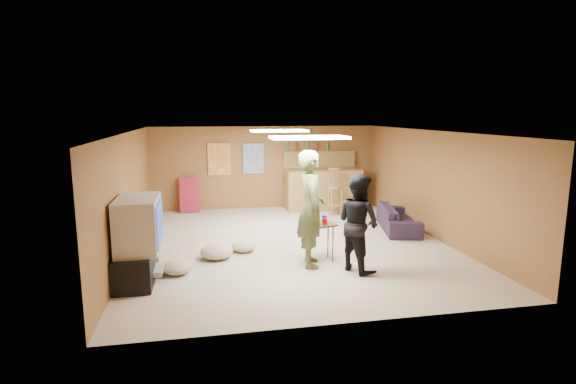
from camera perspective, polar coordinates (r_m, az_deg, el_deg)
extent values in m
plane|color=tan|center=(8.97, 0.25, -6.52)|extent=(7.00, 7.00, 0.00)
cube|color=silver|center=(8.60, 0.26, 7.66)|extent=(6.00, 7.00, 0.02)
cube|color=brown|center=(12.13, -3.02, 3.14)|extent=(6.00, 0.02, 2.20)
cube|color=brown|center=(5.41, 7.63, -5.68)|extent=(6.00, 0.02, 2.20)
cube|color=brown|center=(8.65, -19.62, -0.25)|extent=(0.02, 7.00, 2.20)
cube|color=brown|center=(9.76, 17.80, 0.97)|extent=(0.02, 7.00, 2.20)
cube|color=black|center=(7.37, -18.73, -8.75)|extent=(0.55, 1.30, 0.50)
cube|color=#B2B2B7|center=(7.38, -16.97, -9.46)|extent=(0.35, 0.50, 0.08)
cube|color=#B2B2B7|center=(7.19, -18.47, -3.83)|extent=(0.60, 1.10, 0.80)
cube|color=navy|center=(7.15, -16.00, -3.76)|extent=(0.02, 0.95, 0.65)
cube|color=olive|center=(11.99, 4.50, 0.38)|extent=(2.00, 0.60, 1.10)
cube|color=#472B16|center=(11.67, 4.87, 2.84)|extent=(2.10, 0.12, 0.05)
cube|color=olive|center=(12.30, 3.99, 5.09)|extent=(2.00, 0.18, 0.05)
cube|color=olive|center=(12.35, 3.95, 3.71)|extent=(2.00, 0.14, 0.60)
cube|color=#BF3F26|center=(11.96, -8.72, 4.14)|extent=(0.60, 0.03, 0.85)
cube|color=#334C99|center=(12.03, -4.42, 4.26)|extent=(0.55, 0.03, 0.80)
cube|color=maroon|center=(11.92, -12.41, -0.37)|extent=(0.50, 0.26, 0.91)
cube|color=white|center=(7.14, 2.66, 6.92)|extent=(1.20, 0.60, 0.04)
cube|color=white|center=(9.78, -1.14, 7.77)|extent=(1.20, 0.60, 0.04)
imported|color=brown|center=(7.50, 2.96, -2.13)|extent=(0.56, 0.77, 1.96)
imported|color=black|center=(7.38, 8.89, -3.87)|extent=(0.87, 0.96, 1.60)
imported|color=black|center=(10.22, 13.84, -3.24)|extent=(1.10, 1.90, 0.52)
cube|color=#472B16|center=(7.89, 4.00, -6.37)|extent=(0.60, 0.52, 0.66)
cylinder|color=red|center=(7.81, 3.13, -3.57)|extent=(0.09, 0.09, 0.12)
cylinder|color=red|center=(7.73, 4.71, -3.75)|extent=(0.09, 0.09, 0.11)
cylinder|color=navy|center=(7.91, 4.64, -3.42)|extent=(0.10, 0.10, 0.11)
ellipsoid|color=tan|center=(8.13, -9.05, -7.45)|extent=(0.70, 0.70, 0.26)
ellipsoid|color=tan|center=(8.47, -5.67, -6.86)|extent=(0.46, 0.46, 0.20)
ellipsoid|color=tan|center=(7.52, -13.90, -9.27)|extent=(0.61, 0.61, 0.22)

